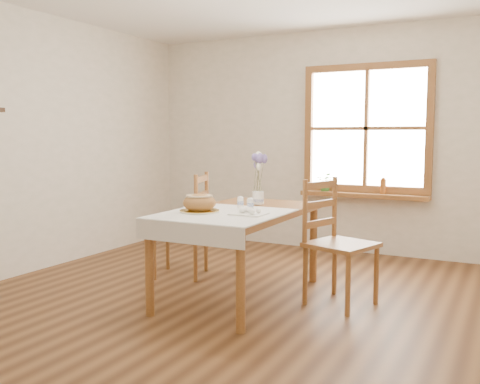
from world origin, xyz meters
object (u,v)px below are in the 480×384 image
object	(u,v)px
dining_table	(240,220)
flower_vase	(258,199)
bread_plate	(200,211)
chair_left	(181,224)
chair_right	(341,243)

from	to	relation	value
dining_table	flower_vase	size ratio (longest dim) A/B	14.06
dining_table	bread_plate	size ratio (longest dim) A/B	5.18
dining_table	chair_left	size ratio (longest dim) A/B	1.58
chair_right	flower_vase	size ratio (longest dim) A/B	8.97
dining_table	chair_right	xyz separation A→B (m)	(0.82, 0.20, -0.15)
chair_right	bread_plate	size ratio (longest dim) A/B	3.31
bread_plate	chair_left	bearing A→B (deg)	133.02
chair_left	bread_plate	bearing A→B (deg)	26.10
chair_left	flower_vase	bearing A→B (deg)	71.99
flower_vase	dining_table	bearing A→B (deg)	-90.57
dining_table	bread_plate	bearing A→B (deg)	-118.87
bread_plate	dining_table	bearing A→B (deg)	61.13
chair_left	bread_plate	distance (m)	1.00
chair_right	bread_plate	xyz separation A→B (m)	(-1.01, -0.54, 0.26)
bread_plate	flower_vase	world-z (taller)	flower_vase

